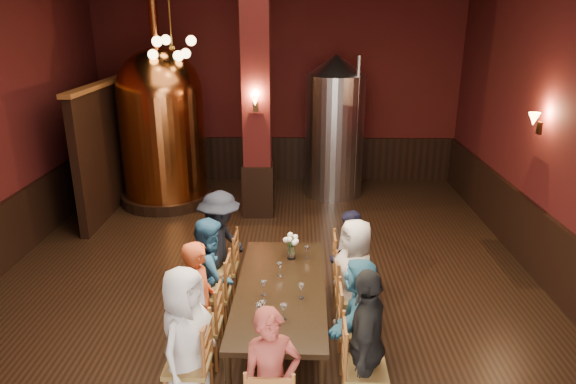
{
  "coord_description": "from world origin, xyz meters",
  "views": [
    {
      "loc": [
        0.46,
        -6.49,
        3.65
      ],
      "look_at": [
        0.32,
        0.2,
        1.33
      ],
      "focal_mm": 32.0,
      "sensor_mm": 36.0,
      "label": 1
    }
  ],
  "objects_px": {
    "person_1": "(200,303)",
    "rose_vase": "(291,242)",
    "person_0": "(186,339)",
    "person_2": "(211,274)",
    "copper_kettle": "(162,126)",
    "steel_vessel": "(335,127)",
    "dining_table": "(281,292)"
  },
  "relations": [
    {
      "from": "person_2",
      "to": "copper_kettle",
      "type": "bearing_deg",
      "value": 16.21
    },
    {
      "from": "dining_table",
      "to": "person_1",
      "type": "relative_size",
      "value": 1.67
    },
    {
      "from": "person_0",
      "to": "person_2",
      "type": "height_order",
      "value": "person_0"
    },
    {
      "from": "copper_kettle",
      "to": "steel_vessel",
      "type": "relative_size",
      "value": 1.49
    },
    {
      "from": "dining_table",
      "to": "rose_vase",
      "type": "distance_m",
      "value": 0.78
    },
    {
      "from": "person_2",
      "to": "rose_vase",
      "type": "relative_size",
      "value": 4.22
    },
    {
      "from": "person_2",
      "to": "steel_vessel",
      "type": "distance_m",
      "value": 5.38
    },
    {
      "from": "dining_table",
      "to": "copper_kettle",
      "type": "bearing_deg",
      "value": 118.53
    },
    {
      "from": "person_0",
      "to": "person_2",
      "type": "bearing_deg",
      "value": 17.93
    },
    {
      "from": "copper_kettle",
      "to": "steel_vessel",
      "type": "height_order",
      "value": "copper_kettle"
    },
    {
      "from": "person_0",
      "to": "steel_vessel",
      "type": "height_order",
      "value": "steel_vessel"
    },
    {
      "from": "person_0",
      "to": "rose_vase",
      "type": "distance_m",
      "value": 1.97
    },
    {
      "from": "copper_kettle",
      "to": "rose_vase",
      "type": "distance_m",
      "value": 4.9
    },
    {
      "from": "person_1",
      "to": "rose_vase",
      "type": "height_order",
      "value": "person_1"
    },
    {
      "from": "copper_kettle",
      "to": "person_0",
      "type": "bearing_deg",
      "value": -74.24
    },
    {
      "from": "dining_table",
      "to": "steel_vessel",
      "type": "xyz_separation_m",
      "value": [
        0.93,
        5.37,
        0.77
      ]
    },
    {
      "from": "person_0",
      "to": "person_1",
      "type": "height_order",
      "value": "person_0"
    },
    {
      "from": "steel_vessel",
      "to": "person_1",
      "type": "bearing_deg",
      "value": -107.43
    },
    {
      "from": "rose_vase",
      "to": "steel_vessel",
      "type": "bearing_deg",
      "value": 79.96
    },
    {
      "from": "person_0",
      "to": "rose_vase",
      "type": "bearing_deg",
      "value": -10.78
    },
    {
      "from": "person_1",
      "to": "rose_vase",
      "type": "bearing_deg",
      "value": -62.89
    },
    {
      "from": "person_2",
      "to": "copper_kettle",
      "type": "xyz_separation_m",
      "value": [
        -1.66,
        4.47,
        0.87
      ]
    },
    {
      "from": "person_0",
      "to": "person_1",
      "type": "distance_m",
      "value": 0.67
    },
    {
      "from": "dining_table",
      "to": "person_0",
      "type": "relative_size",
      "value": 1.64
    },
    {
      "from": "person_1",
      "to": "person_2",
      "type": "relative_size",
      "value": 1.01
    },
    {
      "from": "person_0",
      "to": "steel_vessel",
      "type": "distance_m",
      "value": 6.65
    },
    {
      "from": "person_1",
      "to": "person_2",
      "type": "xyz_separation_m",
      "value": [
        0.01,
        0.66,
        -0.01
      ]
    },
    {
      "from": "person_2",
      "to": "person_0",
      "type": "bearing_deg",
      "value": 174.78
    },
    {
      "from": "dining_table",
      "to": "copper_kettle",
      "type": "height_order",
      "value": "copper_kettle"
    },
    {
      "from": "person_2",
      "to": "rose_vase",
      "type": "height_order",
      "value": "person_2"
    },
    {
      "from": "copper_kettle",
      "to": "steel_vessel",
      "type": "bearing_deg",
      "value": 9.15
    },
    {
      "from": "copper_kettle",
      "to": "steel_vessel",
      "type": "xyz_separation_m",
      "value": [
        3.44,
        0.55,
        -0.13
      ]
    }
  ]
}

